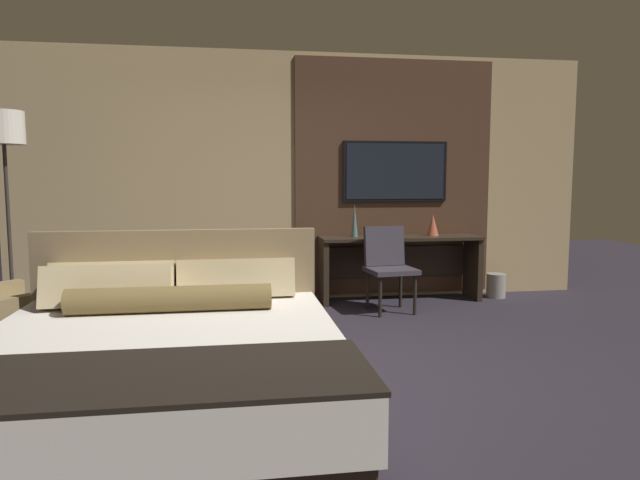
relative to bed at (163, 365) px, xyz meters
The scene contains 10 objects.
ground_plane 1.17m from the bed, 31.67° to the left, with size 16.00×16.00×0.00m, color #28232D.
wall_back_tv_panel 3.56m from the bed, 70.30° to the left, with size 7.20×0.09×2.80m.
bed is the anchor object (origin of this frame).
desk 3.72m from the bed, 51.87° to the left, with size 1.82×0.48×0.74m.
tv 4.04m from the bed, 53.62° to the left, with size 1.23×0.04×0.69m.
desk_chair 3.18m from the bed, 50.23° to the left, with size 0.53×0.52×0.89m.
floor_lamp 2.78m from the bed, 127.61° to the left, with size 0.34×0.34×1.96m.
vase_tall 3.49m from the bed, 58.82° to the left, with size 0.07×0.07×0.37m.
vase_short 4.02m from the bed, 47.40° to the left, with size 0.14×0.14×0.24m.
waste_bin 4.51m from the bed, 39.72° to the left, with size 0.22×0.22×0.28m.
Camera 1 is at (-0.56, -3.90, 1.38)m, focal length 32.00 mm.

